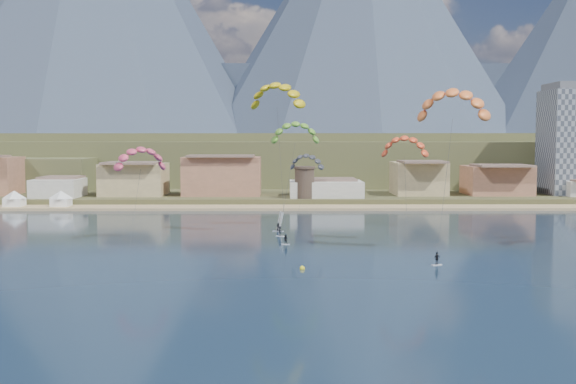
{
  "coord_description": "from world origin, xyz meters",
  "views": [
    {
      "loc": [
        -0.7,
        -72.12,
        17.99
      ],
      "look_at": [
        0.0,
        32.0,
        10.0
      ],
      "focal_mm": 43.27,
      "sensor_mm": 36.0,
      "label": 1
    }
  ],
  "objects": [
    {
      "name": "ground",
      "position": [
        0.0,
        0.0,
        0.0
      ],
      "size": [
        2400.0,
        2400.0,
        0.0
      ],
      "primitive_type": "plane",
      "color": "black",
      "rests_on": "ground"
    },
    {
      "name": "kitesurfer_orange",
      "position": [
        25.41,
        35.01,
        23.93
      ],
      "size": [
        12.56,
        14.5,
        27.07
      ],
      "color": "silver",
      "rests_on": "ground"
    },
    {
      "name": "kitesurfer_yellow",
      "position": [
        -1.84,
        54.56,
        26.44
      ],
      "size": [
        11.76,
        14.21,
        29.23
      ],
      "color": "silver",
      "rests_on": "ground"
    },
    {
      "name": "kitesurfer_green",
      "position": [
        1.65,
        66.01,
        19.74
      ],
      "size": [
        10.31,
        13.91,
        23.07
      ],
      "color": "silver",
      "rests_on": "ground"
    },
    {
      "name": "windsurfer",
      "position": [
        -1.59,
        61.91,
        1.22
      ],
      "size": [
        2.24,
        2.47,
        3.83
      ],
      "color": "silver",
      "rests_on": "ground"
    },
    {
      "name": "buoy",
      "position": [
        1.91,
        22.57,
        0.12
      ],
      "size": [
        0.73,
        0.73,
        0.73
      ],
      "color": "yellow",
      "rests_on": "ground"
    },
    {
      "name": "distant_kite_orange",
      "position": [
        20.11,
        46.71,
        17.3
      ],
      "size": [
        9.01,
        6.84,
        20.03
      ],
      "color": "#262626",
      "rests_on": "ground"
    },
    {
      "name": "distant_kite_dark",
      "position": [
        4.42,
        79.96,
        13.53
      ],
      "size": [
        8.46,
        6.59,
        16.42
      ],
      "color": "#262626",
      "rests_on": "ground"
    },
    {
      "name": "land",
      "position": [
        0.0,
        560.0,
        0.0
      ],
      "size": [
        2200.0,
        900.0,
        4.0
      ],
      "color": "brown",
      "rests_on": "ground"
    },
    {
      "name": "distant_kite_pink",
      "position": [
        -25.46,
        48.08,
        15.24
      ],
      "size": [
        10.04,
        7.86,
        18.38
      ],
      "color": "#262626",
      "rests_on": "ground"
    },
    {
      "name": "mountain_ridge",
      "position": [
        -14.6,
        823.65,
        150.31
      ],
      "size": [
        2060.0,
        480.0,
        400.0
      ],
      "color": "#2F3B4F",
      "rests_on": "ground"
    },
    {
      "name": "beach",
      "position": [
        0.0,
        106.0,
        0.25
      ],
      "size": [
        2200.0,
        12.0,
        0.9
      ],
      "color": "tan",
      "rests_on": "ground"
    },
    {
      "name": "watchtower",
      "position": [
        5.0,
        114.0,
        6.37
      ],
      "size": [
        5.82,
        5.82,
        8.6
      ],
      "color": "#47382D",
      "rests_on": "ground"
    },
    {
      "name": "foothills",
      "position": [
        22.39,
        232.47,
        9.08
      ],
      "size": [
        940.0,
        210.0,
        18.0
      ],
      "color": "brown",
      "rests_on": "ground"
    },
    {
      "name": "town",
      "position": [
        -40.0,
        122.0,
        8.0
      ],
      "size": [
        400.0,
        24.0,
        12.0
      ],
      "color": "beige",
      "rests_on": "ground"
    }
  ]
}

